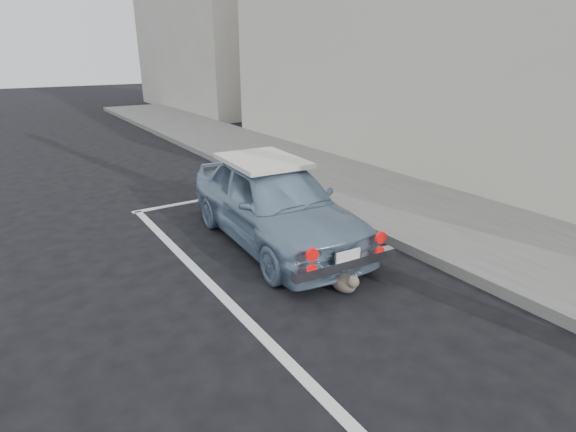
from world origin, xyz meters
The scene contains 7 objects.
sidewalk centered at (3.20, 2.00, 0.07)m, with size 2.80×40.00×0.15m, color #60605C.
shop_building centered at (6.33, 4.00, 3.49)m, with size 3.50×18.00×7.00m.
building_far centered at (6.35, 20.00, 4.00)m, with size 3.50×10.00×8.00m, color #AEA69D.
pline_front centered at (0.50, 6.50, 0.00)m, with size 3.00×0.12×0.01m, color silver.
pline_side centered at (-0.90, 3.00, 0.00)m, with size 0.12×7.00×0.01m, color silver.
retro_coupe centered at (0.47, 4.04, 0.63)m, with size 1.69×3.73×1.24m.
cat centered at (0.38, 2.30, 0.14)m, with size 0.25×0.56×0.30m.
Camera 1 is at (-2.77, -1.30, 2.71)m, focal length 28.00 mm.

